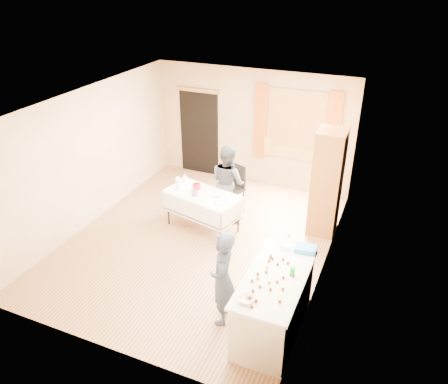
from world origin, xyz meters
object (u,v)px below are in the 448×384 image
at_px(girl, 223,279).
at_px(cabinet, 327,183).
at_px(counter, 274,303).
at_px(chair, 233,195).
at_px(party_table, 203,208).
at_px(woman, 228,182).

bearing_deg(girl, cabinet, 150.17).
xyz_separation_m(counter, chair, (-1.80, 2.96, -0.17)).
xyz_separation_m(chair, girl, (1.08, -3.06, 0.44)).
relative_size(chair, girl, 0.65).
relative_size(counter, party_table, 1.06).
xyz_separation_m(cabinet, party_table, (-2.12, -0.83, -0.56)).
bearing_deg(woman, girl, 140.90).
relative_size(girl, woman, 0.95).
height_order(party_table, girl, girl).
height_order(cabinet, girl, cabinet).
relative_size(party_table, chair, 1.64).
bearing_deg(woman, cabinet, -143.49).
relative_size(cabinet, woman, 1.32).
height_order(counter, chair, chair).
bearing_deg(party_table, cabinet, 34.17).
bearing_deg(girl, counter, 83.54).
distance_m(counter, party_table, 2.84).
bearing_deg(party_table, counter, -31.60).
xyz_separation_m(chair, woman, (0.04, -0.37, 0.48)).
bearing_deg(party_table, girl, -45.03).
distance_m(cabinet, chair, 2.04).
height_order(counter, woman, woman).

